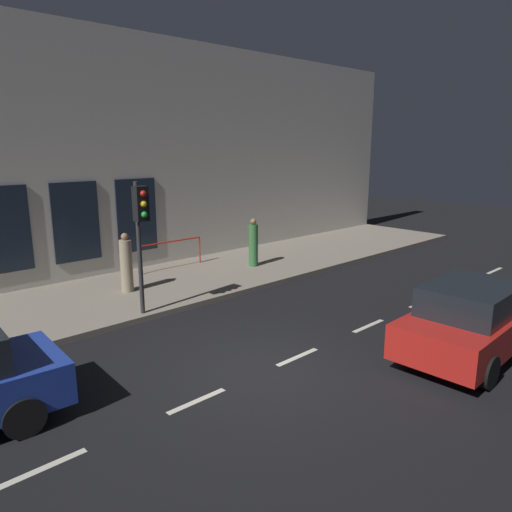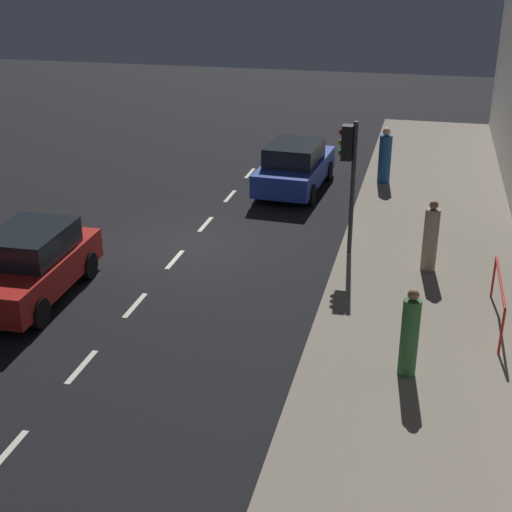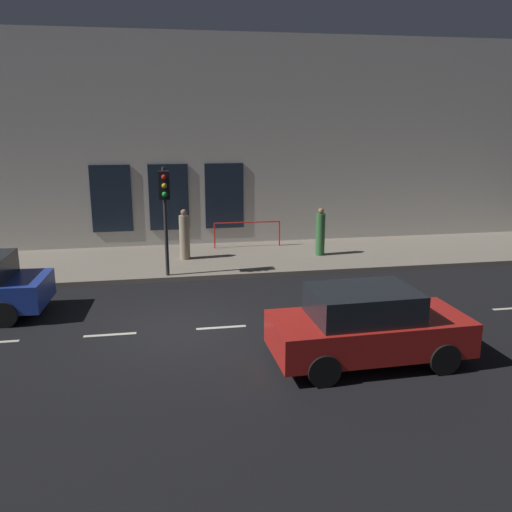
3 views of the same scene
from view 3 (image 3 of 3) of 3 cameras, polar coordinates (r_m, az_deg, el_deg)
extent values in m
plane|color=black|center=(13.07, -8.10, -7.77)|extent=(60.00, 60.00, 0.00)
cube|color=gray|center=(18.99, -8.83, -0.55)|extent=(4.50, 32.00, 0.15)
cube|color=beige|center=(20.95, -9.42, 11.61)|extent=(0.60, 32.00, 7.95)
cube|color=#192333|center=(20.93, -3.36, 6.34)|extent=(0.04, 1.49, 2.49)
cube|color=#192333|center=(20.80, -9.19, 6.13)|extent=(0.04, 1.49, 2.49)
cube|color=#192333|center=(20.87, -15.03, 5.85)|extent=(0.04, 1.49, 2.49)
cube|color=beige|center=(14.59, 17.15, -5.89)|extent=(0.12, 1.20, 0.01)
cube|color=beige|center=(13.63, 7.30, -6.78)|extent=(0.12, 1.20, 0.01)
cube|color=beige|center=(13.13, -3.70, -7.53)|extent=(0.12, 1.20, 0.01)
cube|color=beige|center=(13.13, -15.16, -8.02)|extent=(0.12, 1.20, 0.01)
cylinder|color=#2D2D30|center=(16.67, -9.52, 3.52)|extent=(0.11, 0.11, 3.34)
cube|color=black|center=(16.31, -9.67, 7.38)|extent=(0.26, 0.32, 0.84)
sphere|color=red|center=(16.15, -9.70, 8.21)|extent=(0.15, 0.15, 0.15)
sphere|color=gold|center=(16.18, -9.67, 7.32)|extent=(0.15, 0.15, 0.15)
sphere|color=green|center=(16.21, -9.63, 6.44)|extent=(0.15, 0.15, 0.15)
cylinder|color=black|center=(14.38, -25.01, -5.58)|extent=(0.26, 0.65, 0.64)
cylinder|color=black|center=(15.87, -23.22, -3.60)|extent=(0.26, 0.65, 0.64)
cube|color=red|center=(11.37, 11.81, -7.97)|extent=(1.87, 4.04, 0.70)
cube|color=black|center=(11.08, 11.22, -4.94)|extent=(1.60, 2.12, 0.60)
cylinder|color=black|center=(12.67, 15.44, -7.34)|extent=(0.24, 0.65, 0.64)
cylinder|color=black|center=(11.37, 19.19, -10.17)|extent=(0.24, 0.65, 0.64)
cylinder|color=black|center=(11.78, 4.56, -8.51)|extent=(0.24, 0.65, 0.64)
cylinder|color=black|center=(10.38, 7.13, -11.87)|extent=(0.24, 0.65, 0.64)
cylinder|color=gray|center=(18.79, -7.56, 1.97)|extent=(0.39, 0.39, 1.53)
sphere|color=#936B4C|center=(18.62, -7.64, 4.59)|extent=(0.21, 0.21, 0.21)
cube|color=#936B4C|center=(18.64, -7.34, 4.61)|extent=(0.06, 0.04, 0.06)
cylinder|color=#336B38|center=(19.31, 6.81, 2.27)|extent=(0.38, 0.38, 1.49)
sphere|color=#936B4C|center=(19.16, 6.88, 4.75)|extent=(0.21, 0.21, 0.21)
cube|color=#936B4C|center=(19.15, 6.59, 4.76)|extent=(0.06, 0.05, 0.06)
cylinder|color=red|center=(20.68, 2.48, 2.39)|extent=(0.05, 0.05, 0.95)
cylinder|color=red|center=(20.29, -4.40, 2.13)|extent=(0.05, 0.05, 0.95)
cylinder|color=red|center=(20.35, -0.93, 3.57)|extent=(0.05, 2.49, 0.05)
camera|label=1|loc=(8.22, -54.00, 4.78)|focal=33.54mm
camera|label=2|loc=(24.86, 34.73, 17.31)|focal=50.20mm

